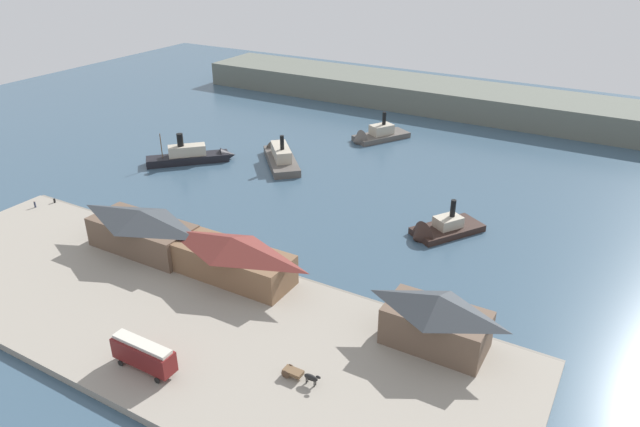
{
  "coord_description": "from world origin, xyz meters",
  "views": [
    {
      "loc": [
        57.17,
        -74.45,
        54.54
      ],
      "look_at": [
        3.93,
        17.67,
        2.0
      ],
      "focal_mm": 32.72,
      "sensor_mm": 36.0,
      "label": 1
    }
  ],
  "objects_px": {
    "ferry_approaching_east": "(280,155)",
    "ferry_shed_customs_shed": "(437,320)",
    "ferry_outer_harbor": "(437,231)",
    "ferry_near_quay": "(195,156)",
    "mooring_post_east": "(115,222)",
    "mooring_post_center_east": "(54,201)",
    "pedestrian_standing_center": "(35,204)",
    "street_tram": "(143,354)",
    "ferry_shed_central_terminal": "(233,257)",
    "ferry_departing_north": "(374,136)",
    "horse_cart": "(300,374)",
    "ferry_shed_east_terminal": "(142,230)"
  },
  "relations": [
    {
      "from": "mooring_post_center_east",
      "to": "ferry_near_quay",
      "type": "height_order",
      "value": "ferry_near_quay"
    },
    {
      "from": "pedestrian_standing_center",
      "to": "ferry_outer_harbor",
      "type": "height_order",
      "value": "ferry_outer_harbor"
    },
    {
      "from": "street_tram",
      "to": "mooring_post_east",
      "type": "relative_size",
      "value": 10.59
    },
    {
      "from": "ferry_near_quay",
      "to": "ferry_approaching_east",
      "type": "bearing_deg",
      "value": 31.87
    },
    {
      "from": "ferry_shed_customs_shed",
      "to": "mooring_post_center_east",
      "type": "relative_size",
      "value": 16.18
    },
    {
      "from": "street_tram",
      "to": "mooring_post_center_east",
      "type": "relative_size",
      "value": 10.59
    },
    {
      "from": "pedestrian_standing_center",
      "to": "ferry_departing_north",
      "type": "height_order",
      "value": "ferry_departing_north"
    },
    {
      "from": "horse_cart",
      "to": "pedestrian_standing_center",
      "type": "relative_size",
      "value": 3.69
    },
    {
      "from": "street_tram",
      "to": "ferry_outer_harbor",
      "type": "xyz_separation_m",
      "value": [
        20.25,
        57.81,
        -2.77
      ]
    },
    {
      "from": "ferry_outer_harbor",
      "to": "ferry_approaching_east",
      "type": "bearing_deg",
      "value": 159.57
    },
    {
      "from": "mooring_post_east",
      "to": "mooring_post_center_east",
      "type": "xyz_separation_m",
      "value": [
        -19.02,
        0.61,
        0.0
      ]
    },
    {
      "from": "horse_cart",
      "to": "pedestrian_standing_center",
      "type": "bearing_deg",
      "value": 167.85
    },
    {
      "from": "ferry_near_quay",
      "to": "ferry_shed_customs_shed",
      "type": "bearing_deg",
      "value": -27.07
    },
    {
      "from": "mooring_post_center_east",
      "to": "horse_cart",
      "type": "bearing_deg",
      "value": -15.01
    },
    {
      "from": "mooring_post_center_east",
      "to": "ferry_outer_harbor",
      "type": "bearing_deg",
      "value": 21.15
    },
    {
      "from": "pedestrian_standing_center",
      "to": "mooring_post_east",
      "type": "bearing_deg",
      "value": 8.35
    },
    {
      "from": "ferry_departing_north",
      "to": "mooring_post_east",
      "type": "bearing_deg",
      "value": -106.13
    },
    {
      "from": "ferry_departing_north",
      "to": "ferry_near_quay",
      "type": "relative_size",
      "value": 0.95
    },
    {
      "from": "horse_cart",
      "to": "ferry_outer_harbor",
      "type": "xyz_separation_m",
      "value": [
        1.16,
        49.24,
        -1.14
      ]
    },
    {
      "from": "ferry_shed_central_terminal",
      "to": "ferry_departing_north",
      "type": "bearing_deg",
      "value": 97.98
    },
    {
      "from": "ferry_shed_central_terminal",
      "to": "street_tram",
      "type": "bearing_deg",
      "value": -81.37
    },
    {
      "from": "ferry_shed_customs_shed",
      "to": "ferry_near_quay",
      "type": "distance_m",
      "value": 88.94
    },
    {
      "from": "pedestrian_standing_center",
      "to": "ferry_shed_customs_shed",
      "type": "bearing_deg",
      "value": -0.44
    },
    {
      "from": "ferry_shed_customs_shed",
      "to": "horse_cart",
      "type": "bearing_deg",
      "value": -128.95
    },
    {
      "from": "pedestrian_standing_center",
      "to": "ferry_departing_north",
      "type": "xyz_separation_m",
      "value": [
        42.2,
        77.98,
        -0.66
      ]
    },
    {
      "from": "ferry_shed_east_terminal",
      "to": "horse_cart",
      "type": "bearing_deg",
      "value": -19.35
    },
    {
      "from": "ferry_approaching_east",
      "to": "ferry_shed_customs_shed",
      "type": "bearing_deg",
      "value": -40.52
    },
    {
      "from": "ferry_shed_customs_shed",
      "to": "horse_cart",
      "type": "xyz_separation_m",
      "value": [
        -12.68,
        -15.68,
        -3.26
      ]
    },
    {
      "from": "street_tram",
      "to": "ferry_approaching_east",
      "type": "bearing_deg",
      "value": 110.82
    },
    {
      "from": "pedestrian_standing_center",
      "to": "mooring_post_center_east",
      "type": "bearing_deg",
      "value": 67.46
    },
    {
      "from": "street_tram",
      "to": "pedestrian_standing_center",
      "type": "relative_size",
      "value": 6.32
    },
    {
      "from": "ferry_near_quay",
      "to": "mooring_post_east",
      "type": "bearing_deg",
      "value": -73.37
    },
    {
      "from": "ferry_shed_customs_shed",
      "to": "ferry_departing_north",
      "type": "relative_size",
      "value": 0.8
    },
    {
      "from": "ferry_shed_customs_shed",
      "to": "mooring_post_east",
      "type": "height_order",
      "value": "ferry_shed_customs_shed"
    },
    {
      "from": "mooring_post_east",
      "to": "ferry_outer_harbor",
      "type": "relative_size",
      "value": 0.05
    },
    {
      "from": "ferry_shed_east_terminal",
      "to": "ferry_approaching_east",
      "type": "bearing_deg",
      "value": 95.52
    },
    {
      "from": "mooring_post_center_east",
      "to": "pedestrian_standing_center",
      "type": "bearing_deg",
      "value": -112.54
    },
    {
      "from": "ferry_shed_customs_shed",
      "to": "ferry_approaching_east",
      "type": "distance_m",
      "value": 79.96
    },
    {
      "from": "ferry_outer_harbor",
      "to": "ferry_shed_east_terminal",
      "type": "bearing_deg",
      "value": -142.26
    },
    {
      "from": "mooring_post_east",
      "to": "ferry_near_quay",
      "type": "distance_m",
      "value": 38.36
    },
    {
      "from": "ferry_shed_central_terminal",
      "to": "mooring_post_east",
      "type": "height_order",
      "value": "ferry_shed_central_terminal"
    },
    {
      "from": "ferry_shed_customs_shed",
      "to": "street_tram",
      "type": "relative_size",
      "value": 1.53
    },
    {
      "from": "street_tram",
      "to": "horse_cart",
      "type": "relative_size",
      "value": 1.71
    },
    {
      "from": "ferry_near_quay",
      "to": "ferry_departing_north",
      "type": "bearing_deg",
      "value": 49.48
    },
    {
      "from": "ferry_approaching_east",
      "to": "ferry_near_quay",
      "type": "height_order",
      "value": "ferry_approaching_east"
    },
    {
      "from": "ferry_near_quay",
      "to": "pedestrian_standing_center",
      "type": "bearing_deg",
      "value": -103.49
    },
    {
      "from": "ferry_shed_east_terminal",
      "to": "mooring_post_center_east",
      "type": "height_order",
      "value": "ferry_shed_east_terminal"
    },
    {
      "from": "ferry_near_quay",
      "to": "horse_cart",
      "type": "bearing_deg",
      "value": -40.18
    },
    {
      "from": "ferry_shed_customs_shed",
      "to": "pedestrian_standing_center",
      "type": "relative_size",
      "value": 9.66
    },
    {
      "from": "mooring_post_east",
      "to": "mooring_post_center_east",
      "type": "height_order",
      "value": "same"
    }
  ]
}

